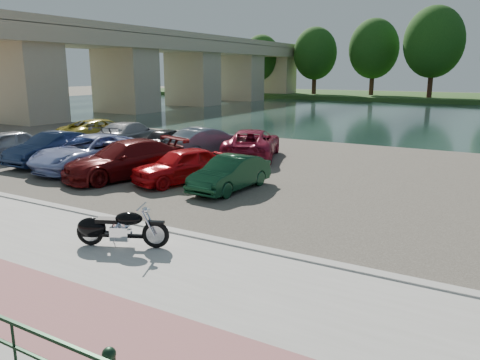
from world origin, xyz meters
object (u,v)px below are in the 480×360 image
object	(u,v)px
car_0	(3,146)
car_2	(90,152)
car_1	(53,148)
motorcycle	(114,228)

from	to	relation	value
car_0	car_2	xyz separation A→B (m)	(5.27, 0.63, 0.03)
car_1	car_2	distance (m)	2.48
motorcycle	car_2	size ratio (longest dim) A/B	0.41
motorcycle	car_0	world-z (taller)	car_0
motorcycle	car_2	distance (m)	10.14
car_1	car_2	xyz separation A→B (m)	(2.48, -0.03, 0.02)
car_0	car_2	distance (m)	5.31
motorcycle	car_1	bearing A→B (deg)	124.07
car_0	car_1	xyz separation A→B (m)	(2.79, 0.65, 0.01)
car_0	car_1	size ratio (longest dim) A/B	0.96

